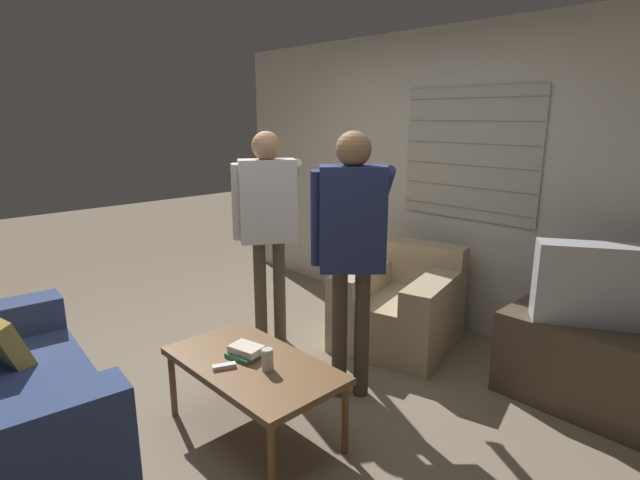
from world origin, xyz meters
name	(u,v)px	position (x,y,z in m)	size (l,w,h in m)	color
ground_plane	(257,400)	(0.00, 0.00, 0.00)	(16.00, 16.00, 0.00)	#7F705B
wall_back	(441,180)	(0.01, 2.03, 1.28)	(5.20, 0.08, 2.55)	#BCB7A8
armchair_beige	(400,305)	(0.10, 1.39, 0.32)	(1.04, 1.09, 0.79)	tan
coffee_table	(253,369)	(0.27, -0.22, 0.42)	(1.07, 0.59, 0.46)	brown
tv_stand	(593,365)	(1.53, 1.52, 0.28)	(1.08, 0.59, 0.57)	#4C3D2D
tv	(604,285)	(1.53, 1.53, 0.82)	(0.79, 0.59, 0.51)	#B2B2B7
person_left_standing	(268,212)	(-0.65, 0.63, 1.10)	(0.58, 0.77, 1.72)	#4C4233
person_right_standing	(352,234)	(0.36, 0.51, 1.11)	(0.48, 0.78, 1.75)	#4C4233
book_stack	(246,351)	(0.19, -0.20, 0.49)	(0.22, 0.20, 0.07)	#33754C
soda_can	(267,360)	(0.41, -0.21, 0.52)	(0.07, 0.07, 0.13)	silver
spare_remote	(224,366)	(0.22, -0.38, 0.47)	(0.09, 0.14, 0.02)	white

